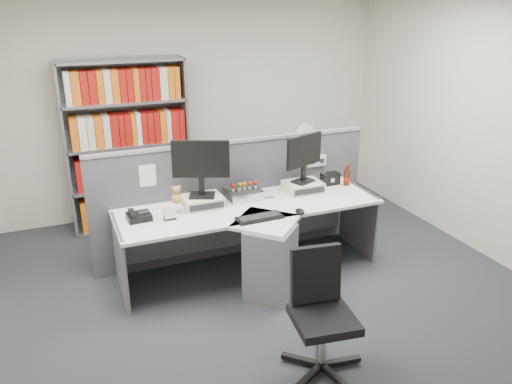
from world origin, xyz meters
name	(u,v)px	position (x,y,z in m)	size (l,w,h in m)	color
ground	(283,312)	(0.00, 0.00, 0.00)	(5.50, 5.50, 0.00)	#32363B
room_shell	(288,114)	(0.00, 0.00, 1.79)	(5.04, 5.54, 2.72)	beige
partition	(235,197)	(0.00, 1.25, 0.65)	(3.00, 0.08, 1.27)	#494B53
desk	(258,239)	(0.00, 0.60, 0.46)	(2.60, 1.20, 0.72)	white
monitor_riser_left	(202,201)	(-0.43, 0.98, 0.77)	(0.38, 0.31, 0.10)	beige
monitor_riser_right	(303,186)	(0.67, 0.98, 0.77)	(0.38, 0.31, 0.10)	beige
monitor_left	(201,164)	(-0.43, 0.98, 1.15)	(0.52, 0.25, 0.56)	black
monitor_right	(304,154)	(0.67, 0.98, 1.12)	(0.47, 0.23, 0.50)	black
desktop_pc	(244,193)	(0.02, 1.04, 0.77)	(0.34, 0.31, 0.09)	black
figurines	(243,185)	(0.01, 1.02, 0.86)	(0.29, 0.05, 0.09)	beige
keyboard	(259,218)	(-0.04, 0.48, 0.73)	(0.44, 0.18, 0.03)	black
mouse	(300,211)	(0.37, 0.45, 0.74)	(0.08, 0.12, 0.05)	black
desk_phone	(138,216)	(-1.07, 0.88, 0.75)	(0.22, 0.20, 0.09)	black
desk_calendar	(169,214)	(-0.80, 0.78, 0.78)	(0.11, 0.08, 0.13)	black
plush_toy	(177,196)	(-0.70, 0.89, 0.90)	(0.10, 0.10, 0.18)	#B88E3D
speaker	(330,179)	(1.03, 1.05, 0.79)	(0.20, 0.11, 0.13)	black
cola_bottle	(347,177)	(1.19, 0.96, 0.81)	(0.07, 0.07, 0.24)	#3F190A
shelving_unit	(128,148)	(-0.90, 2.44, 0.98)	(1.41, 0.40, 2.00)	gray
filing_cabinet	(303,186)	(1.20, 1.99, 0.35)	(0.45, 0.61, 0.70)	gray
desk_fan	(304,138)	(1.20, 1.99, 1.00)	(0.28, 0.18, 0.48)	white
office_chair	(321,309)	(-0.05, -0.72, 0.49)	(0.60, 0.61, 0.92)	silver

